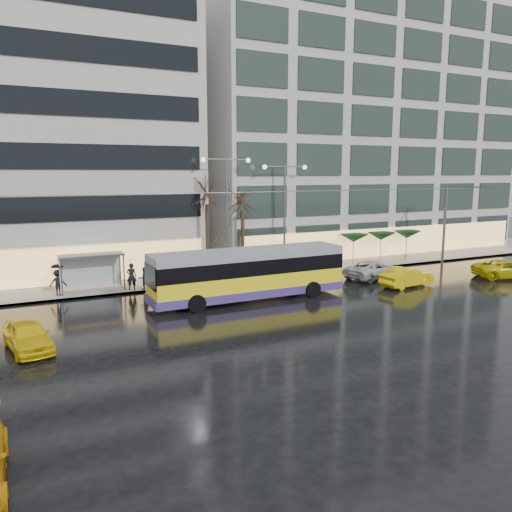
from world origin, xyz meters
TOP-DOWN VIEW (x-y plane):
  - ground at (0.00, 0.00)m, footprint 140.00×140.00m
  - sidewalk at (2.00, 14.00)m, footprint 80.00×10.00m
  - kerb at (2.00, 9.05)m, footprint 80.00×0.10m
  - building_right at (19.00, 19.00)m, footprint 32.00×14.00m
  - trolleybus at (0.79, 4.20)m, footprint 12.83×5.05m
  - catenary at (1.00, 7.94)m, footprint 42.24×5.12m
  - bus_shelter at (-8.38, 10.69)m, footprint 4.20×1.60m
  - street_lamp_near at (2.00, 10.80)m, footprint 3.96×0.36m
  - street_lamp_far at (7.00, 10.80)m, footprint 3.96×0.36m
  - tree_a at (0.50, 11.00)m, footprint 3.20×3.20m
  - tree_b at (3.50, 11.20)m, footprint 3.20×3.20m
  - parasol_a at (14.00, 11.00)m, footprint 2.50×2.50m
  - parasol_b at (17.00, 11.00)m, footprint 2.50×2.50m
  - parasol_c at (20.00, 11.00)m, footprint 2.50×2.50m
  - taxi_a at (-12.25, 0.15)m, footprint 2.41×4.35m
  - taxi_b at (12.57, 2.68)m, footprint 4.39×1.99m
  - taxi_c at (21.66, 1.63)m, footprint 5.56×4.05m
  - sedan_silver at (12.25, 6.04)m, footprint 5.37×3.42m
  - pedestrian_a at (-5.54, 9.63)m, footprint 1.23×1.24m
  - pedestrian_b at (-4.74, 9.40)m, footprint 0.81×0.67m
  - pedestrian_c at (-10.21, 10.09)m, footprint 1.19×0.95m

SIDE VIEW (x-z plane):
  - ground at x=0.00m, z-range 0.00..0.00m
  - sidewalk at x=2.00m, z-range 0.00..0.15m
  - kerb at x=2.00m, z-range 0.00..0.15m
  - sedan_silver at x=12.25m, z-range 0.00..1.38m
  - taxi_b at x=12.57m, z-range 0.00..1.40m
  - taxi_a at x=-12.25m, z-range 0.00..1.40m
  - taxi_c at x=21.66m, z-range 0.00..1.40m
  - pedestrian_b at x=-4.74m, z-range 0.15..1.69m
  - pedestrian_c at x=-10.21m, z-range 0.21..2.32m
  - pedestrian_a at x=-5.54m, z-range 0.47..2.66m
  - trolleybus at x=0.79m, z-range -1.36..4.57m
  - bus_shelter at x=-8.38m, z-range 0.71..3.22m
  - parasol_a at x=14.00m, z-range 1.12..3.77m
  - parasol_b at x=17.00m, z-range 1.12..3.77m
  - parasol_c at x=20.00m, z-range 1.12..3.77m
  - catenary at x=1.00m, z-range 0.75..7.75m
  - street_lamp_far at x=7.00m, z-range 1.45..9.98m
  - street_lamp_near at x=2.00m, z-range 1.48..10.51m
  - tree_b at x=3.50m, z-range 2.55..10.25m
  - tree_a at x=0.50m, z-range 2.89..11.29m
  - building_right at x=19.00m, z-range 0.15..25.15m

